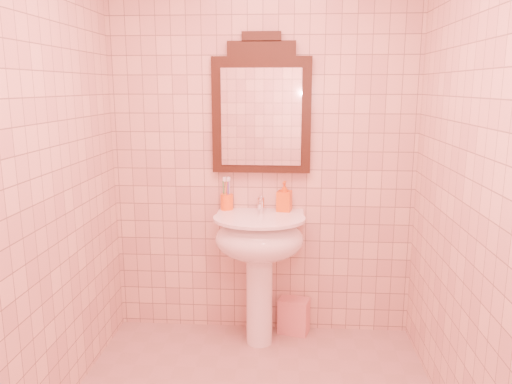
# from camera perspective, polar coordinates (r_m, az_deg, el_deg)

# --- Properties ---
(back_wall) EXTENTS (2.00, 0.02, 2.50)m
(back_wall) POSITION_cam_1_polar(r_m,az_deg,el_deg) (3.28, 0.75, 4.71)
(back_wall) COLOR beige
(back_wall) RESTS_ON floor
(pedestal_sink) EXTENTS (0.58, 0.58, 0.86)m
(pedestal_sink) POSITION_cam_1_polar(r_m,az_deg,el_deg) (3.19, 0.38, -6.35)
(pedestal_sink) COLOR white
(pedestal_sink) RESTS_ON floor
(faucet) EXTENTS (0.04, 0.16, 0.11)m
(faucet) POSITION_cam_1_polar(r_m,az_deg,el_deg) (3.25, 0.53, -1.27)
(faucet) COLOR white
(faucet) RESTS_ON pedestal_sink
(mirror) EXTENTS (0.64, 0.06, 0.89)m
(mirror) POSITION_cam_1_polar(r_m,az_deg,el_deg) (3.23, 0.62, 9.45)
(mirror) COLOR black
(mirror) RESTS_ON back_wall
(toothbrush_cup) EXTENTS (0.08, 0.08, 0.19)m
(toothbrush_cup) POSITION_cam_1_polar(r_m,az_deg,el_deg) (3.31, -3.35, -1.08)
(toothbrush_cup) COLOR #FF6115
(toothbrush_cup) RESTS_ON pedestal_sink
(soap_dispenser) EXTENTS (0.11, 0.11, 0.20)m
(soap_dispenser) POSITION_cam_1_polar(r_m,az_deg,el_deg) (3.26, 3.25, -0.50)
(soap_dispenser) COLOR #E65B13
(soap_dispenser) RESTS_ON pedestal_sink
(towel) EXTENTS (0.23, 0.18, 0.24)m
(towel) POSITION_cam_1_polar(r_m,az_deg,el_deg) (3.54, 4.34, -13.91)
(towel) COLOR #EA9F89
(towel) RESTS_ON floor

